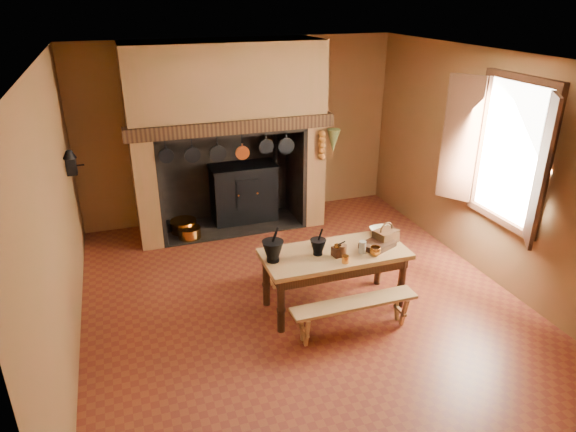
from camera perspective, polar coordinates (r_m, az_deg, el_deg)
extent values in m
plane|color=brown|center=(6.32, 1.24, -9.00)|extent=(5.50, 5.50, 0.00)
plane|color=silver|center=(5.35, 1.52, 17.13)|extent=(5.50, 5.50, 0.00)
cube|color=brown|center=(8.20, -5.37, 9.42)|extent=(5.00, 0.02, 2.80)
cube|color=brown|center=(5.41, -24.33, -0.35)|extent=(0.02, 5.50, 2.80)
cube|color=brown|center=(6.91, 21.29, 5.15)|extent=(0.02, 5.50, 2.80)
cube|color=brown|center=(3.53, 17.34, -12.33)|extent=(5.00, 0.02, 2.80)
cube|color=brown|center=(7.56, -16.09, 7.35)|extent=(0.30, 0.90, 2.80)
cube|color=brown|center=(8.06, 2.07, 9.24)|extent=(0.30, 0.90, 2.80)
cube|color=brown|center=(7.54, -7.04, 14.30)|extent=(2.20, 0.90, 1.20)
cube|color=#321E0D|center=(7.26, -6.14, 9.86)|extent=(2.95, 0.22, 0.18)
cube|color=black|center=(8.28, -7.19, 5.14)|extent=(2.20, 0.06, 1.60)
cube|color=black|center=(8.19, -6.28, -0.99)|extent=(2.20, 0.90, 0.02)
cube|color=black|center=(8.20, -4.95, 2.45)|extent=(1.00, 0.50, 0.90)
cube|color=black|center=(8.02, -5.04, 5.53)|extent=(1.04, 0.54, 0.04)
cube|color=black|center=(7.93, -4.51, 2.48)|extent=(0.35, 0.02, 0.45)
cylinder|color=black|center=(8.09, -1.34, 8.21)|extent=(0.10, 0.10, 0.70)
cylinder|color=#C6802D|center=(7.88, -5.53, 2.30)|extent=(0.03, 0.03, 0.03)
cylinder|color=#C6802D|center=(7.95, -3.43, 2.56)|extent=(0.03, 0.03, 0.03)
cylinder|color=#C6802D|center=(8.04, -11.52, -1.12)|extent=(0.40, 0.40, 0.20)
cylinder|color=#C6802D|center=(7.82, -10.88, -1.87)|extent=(0.34, 0.34, 0.18)
cube|color=black|center=(8.12, -13.00, -1.15)|extent=(0.18, 0.18, 0.16)
cone|color=#495528|center=(7.69, 5.05, 8.31)|extent=(0.20, 0.20, 0.35)
cube|color=white|center=(6.53, 23.72, 6.51)|extent=(0.02, 1.00, 1.60)
cube|color=#361C11|center=(6.34, 24.77, 13.72)|extent=(0.08, 1.16, 0.08)
cube|color=#361C11|center=(6.78, 22.38, -0.27)|extent=(0.08, 1.16, 0.08)
cube|color=#361C11|center=(5.91, 26.31, 4.37)|extent=(0.29, 0.39, 1.60)
cube|color=#361C11|center=(6.89, 18.58, 8.09)|extent=(0.29, 0.39, 1.60)
cube|color=black|center=(6.84, -22.95, 5.14)|extent=(0.12, 0.12, 0.22)
cone|color=black|center=(6.80, -23.15, 6.34)|extent=(0.16, 0.16, 0.10)
cylinder|color=black|center=(6.84, -22.20, 5.25)|extent=(0.12, 0.02, 0.02)
cube|color=#A2814A|center=(5.84, 5.22, -4.22)|extent=(1.65, 0.73, 0.06)
cube|color=#361C11|center=(5.88, 5.19, -5.01)|extent=(1.54, 0.62, 0.13)
cylinder|color=#361C11|center=(5.57, -0.78, -9.91)|extent=(0.08, 0.08, 0.66)
cylinder|color=#361C11|center=(6.11, 12.51, -7.20)|extent=(0.08, 0.08, 0.66)
cylinder|color=#361C11|center=(6.01, -2.44, -7.15)|extent=(0.08, 0.08, 0.66)
cylinder|color=#361C11|center=(6.52, 10.06, -4.89)|extent=(0.08, 0.08, 0.66)
cube|color=#A2814A|center=(5.57, 7.42, -9.56)|extent=(1.40, 0.25, 0.04)
cube|color=#A2814A|center=(6.50, 2.89, -4.35)|extent=(1.34, 0.23, 0.03)
cylinder|color=black|center=(5.60, -1.69, -4.82)|extent=(0.14, 0.14, 0.04)
cone|color=black|center=(5.55, -1.70, -3.74)|extent=(0.24, 0.24, 0.20)
cylinder|color=black|center=(5.48, -1.44, -2.14)|extent=(0.10, 0.04, 0.19)
cylinder|color=black|center=(5.75, 3.34, -4.13)|extent=(0.11, 0.11, 0.03)
cone|color=black|center=(5.71, 3.36, -3.32)|extent=(0.18, 0.18, 0.15)
cylinder|color=black|center=(5.66, 3.59, -2.14)|extent=(0.07, 0.03, 0.15)
cube|color=#361C11|center=(5.71, 5.53, -3.96)|extent=(0.13, 0.13, 0.11)
cylinder|color=#C6802D|center=(5.68, 5.56, -3.35)|extent=(0.08, 0.08, 0.03)
cylinder|color=black|center=(5.69, 5.99, -2.99)|extent=(0.09, 0.03, 0.03)
cylinder|color=#C6802D|center=(5.59, 6.40, -4.80)|extent=(0.10, 0.10, 0.09)
cylinder|color=#C6802D|center=(5.90, 3.07, -2.98)|extent=(0.11, 0.11, 0.10)
imported|color=beige|center=(6.29, 10.47, -1.73)|extent=(0.30, 0.30, 0.07)
cylinder|color=#55331F|center=(5.71, 5.99, -3.84)|extent=(0.12, 0.12, 0.13)
cylinder|color=beige|center=(5.81, 8.27, -3.44)|extent=(0.10, 0.10, 0.14)
cube|color=#482715|center=(6.10, 10.81, -2.22)|extent=(0.31, 0.27, 0.15)
torus|color=#482715|center=(6.06, 10.86, -1.59)|extent=(0.21, 0.09, 0.21)
cube|color=#361C11|center=(5.98, 9.92, -3.16)|extent=(0.45, 0.39, 0.06)
imported|color=#C6802D|center=(5.79, 9.67, -3.86)|extent=(0.17, 0.17, 0.10)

